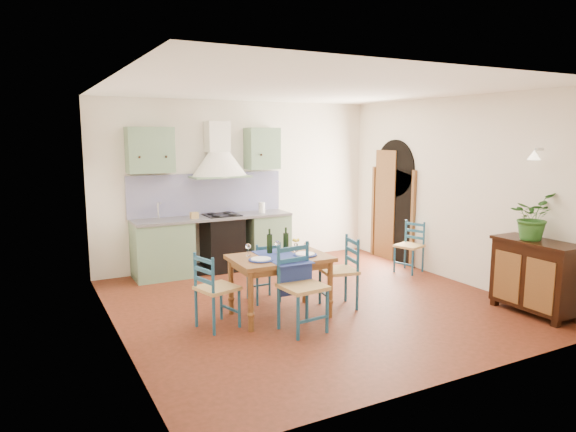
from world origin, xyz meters
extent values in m
plane|color=#3E1C0D|center=(0.00, 0.00, 0.00)|extent=(5.00, 5.00, 0.00)
cube|color=silver|center=(0.00, 2.50, 1.40)|extent=(5.00, 0.04, 2.80)
cube|color=slate|center=(-1.45, 2.19, 0.44)|extent=(0.90, 0.60, 0.88)
cube|color=slate|center=(0.35, 2.19, 0.44)|extent=(0.70, 0.60, 0.88)
cube|color=black|center=(-0.45, 2.19, 0.44)|extent=(0.60, 0.58, 0.88)
cube|color=slate|center=(-0.60, 2.19, 0.90)|extent=(2.60, 0.64, 0.04)
cube|color=silver|center=(-1.45, 2.19, 0.90)|extent=(0.45, 0.40, 0.03)
cylinder|color=silver|center=(-1.45, 2.37, 1.05)|extent=(0.02, 0.02, 0.26)
cube|color=black|center=(-0.45, 2.19, 0.93)|extent=(0.55, 0.48, 0.02)
cube|color=black|center=(-0.60, 2.24, 0.04)|extent=(2.60, 0.50, 0.08)
cube|color=#0A0B5F|center=(-0.60, 2.46, 1.26)|extent=(2.65, 0.05, 0.68)
cube|color=slate|center=(-1.55, 2.32, 2.00)|extent=(0.70, 0.34, 0.70)
cube|color=slate|center=(0.35, 2.32, 2.00)|extent=(0.55, 0.34, 0.70)
cone|color=silver|center=(-0.45, 2.25, 1.75)|extent=(0.96, 0.96, 0.40)
cube|color=silver|center=(-0.45, 2.34, 2.20)|extent=(0.36, 0.30, 0.50)
cube|color=silver|center=(2.50, 0.00, 1.40)|extent=(0.04, 5.00, 2.80)
cube|color=black|center=(2.48, 1.40, 0.82)|extent=(0.03, 1.00, 1.65)
cylinder|color=black|center=(2.48, 1.40, 1.65)|extent=(0.03, 1.00, 1.00)
cube|color=brown|center=(2.46, 0.86, 0.82)|extent=(0.06, 0.06, 1.65)
cube|color=brown|center=(2.46, 1.94, 0.82)|extent=(0.06, 0.06, 1.65)
cube|color=brown|center=(2.47, 1.62, 0.98)|extent=(0.04, 0.55, 1.96)
cylinder|color=silver|center=(2.44, -1.44, 2.05)|extent=(0.15, 0.04, 0.04)
cone|color=#FFEDC6|center=(2.34, -1.44, 1.98)|extent=(0.16, 0.16, 0.12)
cube|color=silver|center=(-2.50, 0.00, 1.40)|extent=(0.04, 5.00, 2.80)
cube|color=white|center=(0.00, 0.00, 2.80)|extent=(5.00, 5.00, 0.01)
cube|color=brown|center=(-0.60, -0.22, 0.73)|extent=(1.21, 0.82, 0.05)
cube|color=brown|center=(-0.60, -0.22, 0.66)|extent=(1.09, 0.70, 0.08)
cylinder|color=brown|center=(-1.14, -0.54, 0.35)|extent=(0.07, 0.07, 0.70)
cylinder|color=brown|center=(-1.12, 0.12, 0.35)|extent=(0.07, 0.07, 0.70)
cylinder|color=brown|center=(-0.09, -0.56, 0.35)|extent=(0.07, 0.07, 0.70)
cylinder|color=brown|center=(-0.07, 0.09, 0.35)|extent=(0.07, 0.07, 0.70)
cube|color=navy|center=(-0.60, -0.27, 0.76)|extent=(0.47, 0.90, 0.01)
cube|color=navy|center=(-0.61, -0.63, 0.57)|extent=(0.45, 0.03, 0.38)
cylinder|color=navy|center=(-0.90, -0.31, 0.77)|extent=(0.30, 0.30, 0.01)
cylinder|color=white|center=(-0.90, -0.31, 0.78)|extent=(0.24, 0.24, 0.01)
cylinder|color=navy|center=(-0.31, -0.33, 0.77)|extent=(0.30, 0.30, 0.01)
cylinder|color=white|center=(-0.31, -0.33, 0.78)|extent=(0.24, 0.24, 0.01)
cylinder|color=black|center=(-0.65, -0.02, 0.91)|extent=(0.07, 0.07, 0.32)
cylinder|color=black|center=(-0.42, -0.03, 0.91)|extent=(0.07, 0.07, 0.32)
cylinder|color=white|center=(-0.30, -0.08, 0.81)|extent=(0.05, 0.05, 0.10)
sphere|color=yellow|center=(-0.30, -0.08, 0.90)|extent=(0.10, 0.10, 0.10)
cylinder|color=navy|center=(-0.79, -1.02, 0.25)|extent=(0.04, 0.04, 0.51)
cylinder|color=navy|center=(-0.82, -0.62, 0.50)|extent=(0.04, 0.04, 0.99)
cylinder|color=navy|center=(-0.39, -0.98, 0.25)|extent=(0.04, 0.04, 0.51)
cylinder|color=navy|center=(-0.43, -0.58, 0.50)|extent=(0.04, 0.04, 0.99)
cube|color=tan|center=(-0.61, -0.80, 0.53)|extent=(0.50, 0.50, 0.04)
cube|color=navy|center=(-0.62, -0.60, 0.66)|extent=(0.42, 0.07, 0.05)
cube|color=navy|center=(-0.62, -0.60, 0.80)|extent=(0.42, 0.07, 0.05)
cube|color=navy|center=(-0.62, -0.60, 0.93)|extent=(0.42, 0.07, 0.05)
cube|color=navy|center=(-0.59, -1.00, 0.20)|extent=(0.40, 0.07, 0.03)
cylinder|color=navy|center=(-0.37, 0.57, 0.21)|extent=(0.03, 0.03, 0.42)
cylinder|color=navy|center=(-0.37, 0.24, 0.41)|extent=(0.03, 0.03, 0.82)
cylinder|color=navy|center=(-0.69, 0.57, 0.21)|extent=(0.03, 0.03, 0.42)
cylinder|color=navy|center=(-0.70, 0.24, 0.41)|extent=(0.03, 0.03, 0.82)
cube|color=tan|center=(-0.53, 0.41, 0.43)|extent=(0.39, 0.39, 0.04)
cube|color=navy|center=(-0.54, 0.24, 0.55)|extent=(0.35, 0.03, 0.04)
cube|color=navy|center=(-0.54, 0.24, 0.66)|extent=(0.35, 0.03, 0.04)
cube|color=navy|center=(-0.54, 0.24, 0.77)|extent=(0.35, 0.03, 0.04)
cube|color=navy|center=(-0.53, 0.57, 0.16)|extent=(0.33, 0.03, 0.02)
cylinder|color=navy|center=(-1.20, -0.36, 0.23)|extent=(0.04, 0.04, 0.46)
cylinder|color=navy|center=(-1.55, -0.45, 0.45)|extent=(0.04, 0.04, 0.90)
cylinder|color=navy|center=(-1.30, -0.01, 0.23)|extent=(0.04, 0.04, 0.46)
cylinder|color=navy|center=(-1.64, -0.11, 0.45)|extent=(0.04, 0.04, 0.90)
cube|color=tan|center=(-1.42, -0.23, 0.47)|extent=(0.51, 0.51, 0.04)
cube|color=navy|center=(-1.60, -0.28, 0.60)|extent=(0.12, 0.37, 0.04)
cube|color=navy|center=(-1.60, -0.28, 0.72)|extent=(0.12, 0.37, 0.04)
cube|color=navy|center=(-1.60, -0.28, 0.84)|extent=(0.12, 0.37, 0.04)
cube|color=navy|center=(-1.25, -0.18, 0.18)|extent=(0.12, 0.35, 0.02)
cylinder|color=navy|center=(0.07, -0.07, 0.24)|extent=(0.04, 0.04, 0.47)
cylinder|color=navy|center=(0.43, -0.14, 0.46)|extent=(0.04, 0.04, 0.93)
cylinder|color=navy|center=(0.00, -0.44, 0.24)|extent=(0.04, 0.04, 0.47)
cylinder|color=navy|center=(0.36, -0.51, 0.46)|extent=(0.04, 0.04, 0.93)
cube|color=tan|center=(0.21, -0.29, 0.49)|extent=(0.51, 0.51, 0.04)
cube|color=navy|center=(0.40, -0.33, 0.62)|extent=(0.10, 0.39, 0.05)
cube|color=navy|center=(0.40, -0.33, 0.74)|extent=(0.10, 0.39, 0.05)
cube|color=navy|center=(0.40, -0.33, 0.87)|extent=(0.10, 0.39, 0.05)
cube|color=navy|center=(0.03, -0.26, 0.19)|extent=(0.10, 0.37, 0.03)
cylinder|color=navy|center=(1.99, 0.74, 0.21)|extent=(0.03, 0.03, 0.42)
cylinder|color=navy|center=(2.30, 0.84, 0.41)|extent=(0.03, 0.03, 0.83)
cylinder|color=navy|center=(2.10, 0.42, 0.21)|extent=(0.03, 0.03, 0.42)
cylinder|color=navy|center=(2.41, 0.53, 0.41)|extent=(0.03, 0.03, 0.83)
cube|color=tan|center=(2.20, 0.63, 0.44)|extent=(0.49, 0.49, 0.04)
cube|color=navy|center=(2.36, 0.69, 0.55)|extent=(0.14, 0.34, 0.04)
cube|color=navy|center=(2.36, 0.69, 0.66)|extent=(0.14, 0.34, 0.04)
cube|color=navy|center=(2.36, 0.69, 0.77)|extent=(0.14, 0.34, 0.04)
cube|color=navy|center=(2.04, 0.58, 0.17)|extent=(0.13, 0.32, 0.02)
cube|color=black|center=(2.27, -1.64, 0.49)|extent=(0.45, 1.00, 0.82)
cube|color=black|center=(2.27, -1.64, 0.92)|extent=(0.50, 1.05, 0.04)
cube|color=brown|center=(2.04, -1.87, 0.45)|extent=(0.02, 0.38, 0.63)
cube|color=brown|center=(2.04, -1.41, 0.45)|extent=(0.02, 0.38, 0.63)
cube|color=black|center=(2.09, -2.08, 0.04)|extent=(0.08, 0.08, 0.08)
cube|color=black|center=(2.09, -1.20, 0.04)|extent=(0.08, 0.08, 0.08)
cube|color=black|center=(2.44, -2.08, 0.04)|extent=(0.08, 0.08, 0.08)
cube|color=black|center=(2.44, -1.20, 0.04)|extent=(0.08, 0.08, 0.08)
imported|color=#265A20|center=(2.23, -1.54, 1.23)|extent=(0.66, 0.62, 0.59)
camera|label=1|loc=(-3.38, -5.69, 2.23)|focal=32.00mm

